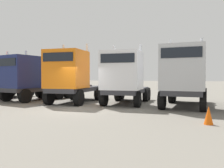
{
  "coord_description": "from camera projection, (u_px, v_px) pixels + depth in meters",
  "views": [
    {
      "loc": [
        6.64,
        -11.43,
        1.87
      ],
      "look_at": [
        0.91,
        4.03,
        1.36
      ],
      "focal_mm": 36.67,
      "sensor_mm": 36.0,
      "label": 1
    }
  ],
  "objects": [
    {
      "name": "ground",
      "position": [
        73.0,
        110.0,
        13.08
      ],
      "size": [
        200.0,
        200.0,
        0.0
      ],
      "primitive_type": "plane",
      "color": "slate"
    },
    {
      "name": "semi_truck_navy",
      "position": [
        27.0,
        78.0,
        17.79
      ],
      "size": [
        3.51,
        6.04,
        4.05
      ],
      "rotation": [
        0.0,
        0.0,
        -1.76
      ],
      "color": "#333338",
      "rests_on": "ground"
    },
    {
      "name": "semi_truck_orange",
      "position": [
        71.0,
        76.0,
        16.09
      ],
      "size": [
        2.96,
        6.24,
        4.26
      ],
      "rotation": [
        0.0,
        0.0,
        -1.5
      ],
      "color": "#333338",
      "rests_on": "ground"
    },
    {
      "name": "semi_truck_white",
      "position": [
        124.0,
        77.0,
        15.4
      ],
      "size": [
        2.9,
        5.95,
        4.13
      ],
      "rotation": [
        0.0,
        0.0,
        -1.51
      ],
      "color": "#333338",
      "rests_on": "ground"
    },
    {
      "name": "semi_truck_silver",
      "position": [
        184.0,
        76.0,
        13.74
      ],
      "size": [
        2.77,
        6.22,
        4.28
      ],
      "rotation": [
        0.0,
        0.0,
        -1.61
      ],
      "color": "#333338",
      "rests_on": "ground"
    },
    {
      "name": "traffic_cone_near",
      "position": [
        209.0,
        115.0,
        8.97
      ],
      "size": [
        0.36,
        0.36,
        0.73
      ],
      "primitive_type": "cone",
      "color": "#F2590C",
      "rests_on": "ground"
    }
  ]
}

